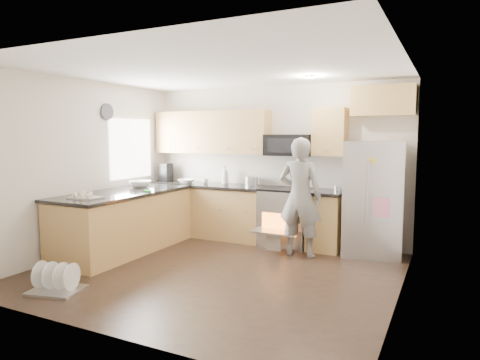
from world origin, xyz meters
The scene contains 8 objects.
ground centered at (0.00, 0.00, 0.00)m, with size 4.50×4.50×0.00m, color black.
room_shell centered at (-0.04, 0.02, 1.67)m, with size 4.54×4.04×2.62m.
back_cabinet_run centered at (-0.59, 1.75, 0.96)m, with size 4.45×0.64×2.50m.
peninsula centered at (-1.75, 0.25, 0.46)m, with size 0.96×2.36×1.04m.
stove_range centered at (0.35, 1.69, 0.68)m, with size 0.76×0.97×1.79m.
refrigerator centered at (1.68, 1.70, 0.85)m, with size 0.92×0.77×1.69m.
person centered at (0.75, 1.19, 0.88)m, with size 0.64×0.42×1.75m, color gray.
dish_rack centered at (-1.27, -1.45, 0.09)m, with size 0.65×0.56×0.35m.
Camera 1 is at (2.70, -4.75, 1.78)m, focal length 32.00 mm.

